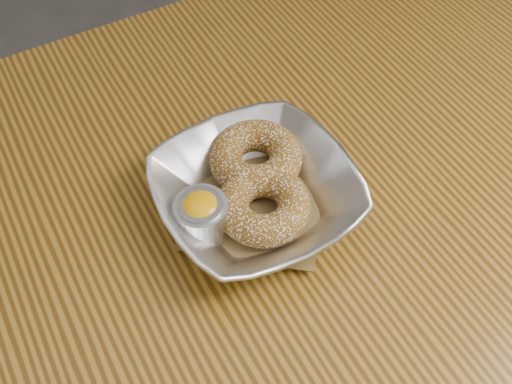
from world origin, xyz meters
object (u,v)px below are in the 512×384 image
donut_back (256,158)px  donut_front (263,206)px  table (205,293)px  ramekin (202,216)px  serving_bowl (256,194)px

donut_back → donut_front: (-0.02, -0.06, -0.00)m
donut_back → donut_front: bearing=-112.0°
table → donut_back: bearing=30.2°
donut_front → ramekin: bearing=166.1°
serving_bowl → donut_front: 0.02m
donut_front → ramekin: size_ratio=1.79×
serving_bowl → donut_back: serving_bowl is taller
table → donut_front: (0.08, -0.00, 0.13)m
serving_bowl → donut_back: (0.02, 0.04, 0.00)m
table → donut_back: donut_back is taller
table → donut_front: size_ratio=12.11×
serving_bowl → donut_back: size_ratio=2.02×
table → donut_back: (0.10, 0.06, 0.13)m
donut_front → ramekin: 0.07m
donut_back → ramekin: bearing=-152.8°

